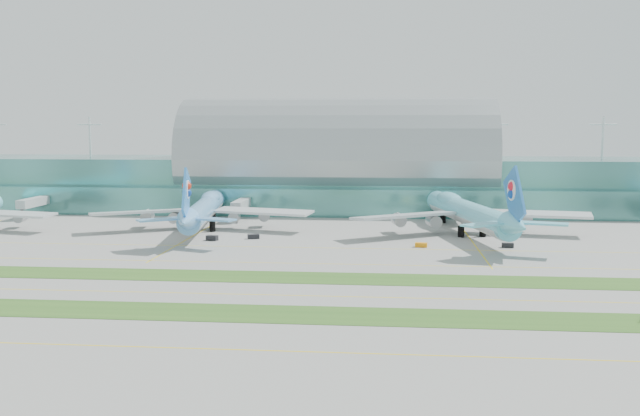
# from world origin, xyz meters

# --- Properties ---
(ground) EXTENTS (700.00, 700.00, 0.00)m
(ground) POSITION_xyz_m (0.00, 0.00, 0.00)
(ground) COLOR gray
(ground) RESTS_ON ground
(terminal) EXTENTS (340.00, 69.10, 36.00)m
(terminal) POSITION_xyz_m (0.01, 128.79, 14.23)
(terminal) COLOR #3D7A75
(terminal) RESTS_ON ground
(grass_strip_near) EXTENTS (420.00, 12.00, 0.08)m
(grass_strip_near) POSITION_xyz_m (0.00, -28.00, 0.04)
(grass_strip_near) COLOR #2D591E
(grass_strip_near) RESTS_ON ground
(grass_strip_far) EXTENTS (420.00, 12.00, 0.08)m
(grass_strip_far) POSITION_xyz_m (0.00, 2.00, 0.04)
(grass_strip_far) COLOR #2D591E
(grass_strip_far) RESTS_ON ground
(taxiline_a) EXTENTS (420.00, 0.35, 0.01)m
(taxiline_a) POSITION_xyz_m (0.00, -48.00, 0.01)
(taxiline_a) COLOR yellow
(taxiline_a) RESTS_ON ground
(taxiline_b) EXTENTS (420.00, 0.35, 0.01)m
(taxiline_b) POSITION_xyz_m (0.00, -14.00, 0.01)
(taxiline_b) COLOR yellow
(taxiline_b) RESTS_ON ground
(taxiline_c) EXTENTS (420.00, 0.35, 0.01)m
(taxiline_c) POSITION_xyz_m (0.00, 18.00, 0.01)
(taxiline_c) COLOR yellow
(taxiline_c) RESTS_ON ground
(taxiline_d) EXTENTS (420.00, 0.35, 0.01)m
(taxiline_d) POSITION_xyz_m (0.00, 40.00, 0.01)
(taxiline_d) COLOR yellow
(taxiline_d) RESTS_ON ground
(airliner_b) EXTENTS (68.95, 78.80, 21.70)m
(airliner_b) POSITION_xyz_m (-38.16, 70.26, 6.69)
(airliner_b) COLOR #66A7E1
(airliner_b) RESTS_ON ground
(airliner_c) EXTENTS (71.77, 82.55, 22.88)m
(airliner_c) POSITION_xyz_m (43.29, 67.66, 7.06)
(airliner_c) COLOR #65C9DF
(airliner_c) RESTS_ON ground
(gse_c) EXTENTS (3.51, 2.47, 1.47)m
(gse_c) POSITION_xyz_m (-30.42, 49.18, 0.73)
(gse_c) COLOR black
(gse_c) RESTS_ON ground
(gse_d) EXTENTS (3.66, 2.51, 1.29)m
(gse_d) POSITION_xyz_m (-19.23, 53.34, 0.65)
(gse_d) COLOR black
(gse_d) RESTS_ON ground
(gse_e) EXTENTS (3.42, 2.12, 1.21)m
(gse_e) POSITION_xyz_m (28.51, 43.48, 0.60)
(gse_e) COLOR orange
(gse_e) RESTS_ON ground
(gse_f) EXTENTS (3.12, 1.62, 1.29)m
(gse_f) POSITION_xyz_m (51.65, 44.79, 0.64)
(gse_f) COLOR black
(gse_f) RESTS_ON ground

